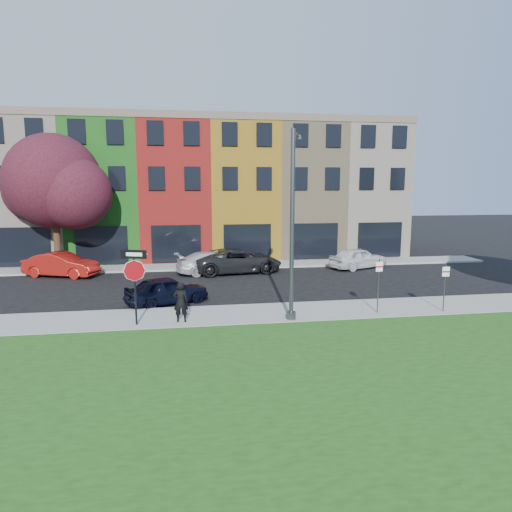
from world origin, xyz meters
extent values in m
plane|color=black|center=(0.00, 0.00, 0.00)|extent=(120.00, 120.00, 0.00)
cube|color=gray|center=(2.00, 3.00, 0.06)|extent=(40.00, 3.00, 0.12)
cube|color=gray|center=(-3.00, 15.00, 0.06)|extent=(40.00, 2.40, 0.12)
cube|color=#BEB09E|center=(-15.00, 21.20, 5.00)|extent=(5.00, 10.00, 10.00)
cube|color=#2C9027|center=(-10.00, 21.20, 5.00)|extent=(5.00, 10.00, 10.00)
cube|color=red|center=(-5.00, 21.20, 5.00)|extent=(5.00, 10.00, 10.00)
cube|color=gold|center=(0.00, 21.20, 5.00)|extent=(5.00, 10.00, 10.00)
cube|color=#8D7D5B|center=(5.00, 21.20, 5.00)|extent=(5.00, 10.00, 10.00)
cube|color=beige|center=(10.00, 21.20, 5.00)|extent=(5.00, 10.00, 10.00)
cube|color=black|center=(-2.50, 16.14, 1.50)|extent=(30.00, 0.12, 2.60)
cylinder|color=black|center=(-6.40, 2.11, 1.58)|extent=(0.08, 0.08, 2.91)
cylinder|color=white|center=(-6.40, 2.09, 2.31)|extent=(0.82, 0.31, 0.86)
cylinder|color=maroon|center=(-6.40, 2.07, 2.31)|extent=(0.78, 0.29, 0.82)
cube|color=black|center=(-6.40, 2.09, 2.95)|extent=(1.01, 0.38, 0.34)
cube|color=white|center=(-6.40, 2.06, 2.95)|extent=(0.63, 0.23, 0.14)
imported|color=black|center=(-4.66, 2.22, 0.94)|extent=(0.66, 0.48, 1.63)
imported|color=black|center=(-5.33, 5.59, 0.67)|extent=(4.47, 5.07, 1.33)
imported|color=maroon|center=(-11.92, 13.12, 0.74)|extent=(4.48, 5.53, 1.49)
imported|color=silver|center=(-2.61, 12.70, 0.70)|extent=(3.96, 5.61, 1.39)
imported|color=black|center=(-1.12, 12.72, 0.79)|extent=(4.01, 6.30, 1.57)
imported|color=silver|center=(7.05, 12.88, 0.71)|extent=(4.52, 5.30, 1.41)
cylinder|color=#434547|center=(-0.17, 1.90, 3.94)|extent=(0.18, 0.18, 7.64)
cylinder|color=#434547|center=(-0.17, 1.90, 0.27)|extent=(0.40, 0.40, 0.30)
cylinder|color=#434547|center=(0.16, 2.84, 7.66)|extent=(0.78, 1.92, 0.12)
cube|color=#434547|center=(0.53, 3.88, 7.61)|extent=(0.42, 0.60, 0.16)
cylinder|color=#434547|center=(3.75, 2.24, 1.30)|extent=(0.05, 0.05, 2.36)
cube|color=white|center=(3.75, 2.21, 2.15)|extent=(0.32, 0.06, 0.42)
cube|color=maroon|center=(3.75, 2.19, 2.15)|extent=(0.32, 0.05, 0.06)
cylinder|color=#434547|center=(6.68, 1.97, 1.15)|extent=(0.05, 0.05, 2.06)
cube|color=white|center=(6.68, 1.94, 1.89)|extent=(0.32, 0.04, 0.42)
cube|color=maroon|center=(6.68, 1.92, 1.89)|extent=(0.32, 0.03, 0.06)
cylinder|color=black|center=(-12.54, 14.90, 1.92)|extent=(0.44, 0.44, 3.60)
sphere|color=black|center=(-12.54, 14.90, 5.80)|extent=(5.95, 5.95, 5.95)
sphere|color=black|center=(-11.05, 14.01, 5.05)|extent=(4.46, 4.46, 4.46)
sphere|color=black|center=(-13.87, 15.94, 5.20)|extent=(4.16, 4.16, 4.16)
sphere|color=black|center=(-12.24, 15.50, 6.84)|extent=(3.57, 3.57, 3.57)
camera|label=1|loc=(-4.45, -15.84, 5.65)|focal=32.00mm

